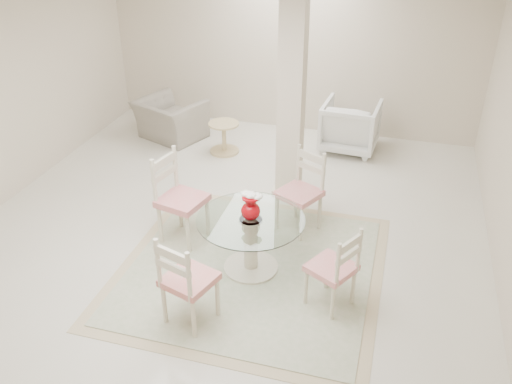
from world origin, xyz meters
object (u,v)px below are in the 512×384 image
(column, at_px, (292,97))
(dining_chair_east, at_px, (337,264))
(red_vase, at_px, (251,207))
(dining_chair_south, at_px, (184,276))
(dining_chair_west, at_px, (176,192))
(recliner_taupe, at_px, (171,119))
(dining_table, at_px, (251,244))
(armchair_white, at_px, (350,126))
(dining_chair_north, at_px, (303,185))
(side_table, at_px, (224,139))

(column, relative_size, dining_chair_east, 2.72)
(red_vase, relative_size, dining_chair_south, 0.28)
(dining_chair_west, height_order, recliner_taupe, dining_chair_west)
(dining_chair_south, height_order, recliner_taupe, dining_chair_south)
(dining_table, bearing_deg, dining_chair_east, -20.42)
(dining_table, relative_size, recliner_taupe, 1.14)
(red_vase, distance_m, dining_chair_east, 1.05)
(dining_chair_south, bearing_deg, dining_table, -91.74)
(recliner_taupe, bearing_deg, dining_chair_east, 155.50)
(dining_table, relative_size, armchair_white, 1.32)
(recliner_taupe, bearing_deg, dining_chair_north, 163.85)
(dining_chair_east, bearing_deg, side_table, -115.77)
(dining_chair_east, bearing_deg, dining_chair_south, -36.11)
(red_vase, distance_m, dining_chair_south, 1.05)
(dining_table, distance_m, red_vase, 0.46)
(side_table, bearing_deg, dining_table, -65.70)
(dining_chair_west, bearing_deg, dining_chair_north, -51.79)
(column, xyz_separation_m, dining_chair_west, (-0.99, -1.38, -0.73))
(dining_chair_south, distance_m, side_table, 3.76)
(dining_chair_south, xyz_separation_m, armchair_white, (0.96, 4.28, -0.18))
(dining_chair_east, bearing_deg, dining_chair_north, -126.78)
(dining_table, height_order, dining_chair_east, dining_chair_east)
(side_table, bearing_deg, column, -37.89)
(dining_chair_east, height_order, side_table, dining_chair_east)
(dining_chair_west, xyz_separation_m, recliner_taupe, (-1.24, 2.62, -0.31))
(dining_chair_south, xyz_separation_m, side_table, (-0.87, 3.64, -0.34))
(recliner_taupe, xyz_separation_m, armchair_white, (2.83, 0.36, 0.07))
(dining_chair_north, height_order, dining_chair_west, dining_chair_west)
(dining_chair_west, bearing_deg, armchair_white, -14.78)
(dining_table, bearing_deg, column, 89.32)
(dining_chair_east, distance_m, side_table, 3.74)
(column, height_order, armchair_white, column)
(column, xyz_separation_m, recliner_taupe, (-2.23, 1.24, -1.03))
(dining_chair_north, relative_size, side_table, 2.27)
(recliner_taupe, bearing_deg, column, 172.85)
(red_vase, distance_m, side_table, 3.00)
(dining_chair_east, bearing_deg, dining_chair_west, -81.10)
(armchair_white, height_order, side_table, armchair_white)
(column, xyz_separation_m, dining_table, (-0.02, -1.73, -1.02))
(red_vase, bearing_deg, side_table, 114.33)
(column, xyz_separation_m, armchair_white, (0.60, 1.60, -0.96))
(dining_table, height_order, dining_chair_north, dining_chair_north)
(dining_chair_north, height_order, recliner_taupe, dining_chair_north)
(dining_chair_north, bearing_deg, dining_chair_east, -38.87)
(armchair_white, bearing_deg, dining_table, 83.54)
(dining_table, relative_size, dining_chair_east, 1.13)
(dining_chair_south, bearing_deg, column, -79.75)
(dining_table, distance_m, recliner_taupe, 3.70)
(dining_table, xyz_separation_m, dining_chair_west, (-0.97, 0.34, 0.30))
(dining_table, distance_m, dining_chair_south, 1.05)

